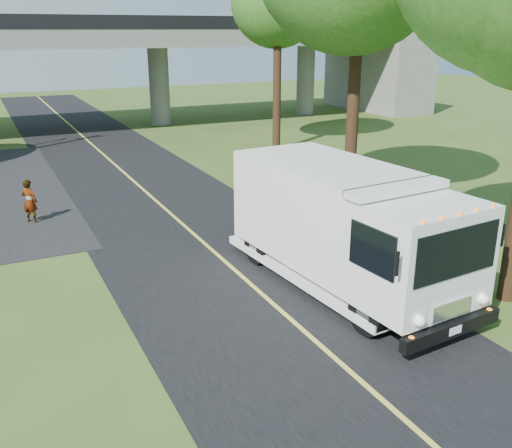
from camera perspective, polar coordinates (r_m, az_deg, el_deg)
ground at (r=11.94m, az=9.35°, el=-14.44°), size 120.00×120.00×0.00m
road at (r=20.06m, az=-7.24°, el=-0.15°), size 7.00×90.00×0.02m
lane_line at (r=20.05m, az=-7.25°, el=-0.10°), size 0.12×90.00×0.01m
overpass at (r=40.49m, az=-18.24°, el=15.26°), size 54.00×10.00×7.30m
step_van at (r=14.93m, az=8.83°, el=0.02°), size 3.39×7.79×3.19m
pedestrian at (r=21.57m, az=-21.71°, el=2.14°), size 0.68×0.65×1.56m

